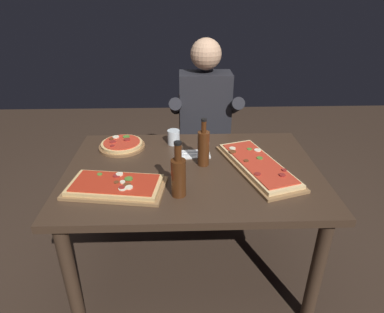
{
  "coord_description": "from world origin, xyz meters",
  "views": [
    {
      "loc": [
        -0.05,
        -1.61,
        1.65
      ],
      "look_at": [
        0.0,
        0.05,
        0.79
      ],
      "focal_mm": 31.12,
      "sensor_mm": 36.0,
      "label": 1
    }
  ],
  "objects": [
    {
      "name": "tumbler_near_camera",
      "position": [
        -0.11,
        0.33,
        0.78
      ],
      "size": [
        0.08,
        0.08,
        0.09
      ],
      "color": "silver",
      "rests_on": "dining_table"
    },
    {
      "name": "diner_chair",
      "position": [
        0.12,
        0.86,
        0.49
      ],
      "size": [
        0.44,
        0.44,
        0.87
      ],
      "color": "#3D2B1E",
      "rests_on": "ground_plane"
    },
    {
      "name": "oil_bottle_amber",
      "position": [
        0.06,
        0.05,
        0.85
      ],
      "size": [
        0.07,
        0.07,
        0.28
      ],
      "color": "#47230F",
      "rests_on": "dining_table"
    },
    {
      "name": "ground_plane",
      "position": [
        0.0,
        0.0,
        0.0
      ],
      "size": [
        6.4,
        6.4,
        0.0
      ],
      "primitive_type": "plane",
      "color": "#38281E"
    },
    {
      "name": "pizza_rectangular_left",
      "position": [
        0.36,
        -0.01,
        0.76
      ],
      "size": [
        0.42,
        0.66,
        0.05
      ],
      "color": "olive",
      "rests_on": "dining_table"
    },
    {
      "name": "pizza_round_far",
      "position": [
        -0.43,
        0.28,
        0.76
      ],
      "size": [
        0.28,
        0.28,
        0.05
      ],
      "color": "brown",
      "rests_on": "dining_table"
    },
    {
      "name": "wine_bottle_dark",
      "position": [
        -0.07,
        -0.26,
        0.85
      ],
      "size": [
        0.07,
        0.07,
        0.28
      ],
      "color": "#47230F",
      "rests_on": "dining_table"
    },
    {
      "name": "seated_diner",
      "position": [
        0.12,
        0.74,
        0.74
      ],
      "size": [
        0.53,
        0.41,
        1.33
      ],
      "color": "#23232D",
      "rests_on": "ground_plane"
    },
    {
      "name": "napkin_cutlery_set",
      "position": [
        0.02,
        0.17,
        0.74
      ],
      "size": [
        0.19,
        0.12,
        0.01
      ],
      "color": "white",
      "rests_on": "dining_table"
    },
    {
      "name": "dining_table",
      "position": [
        0.0,
        0.0,
        0.64
      ],
      "size": [
        1.4,
        0.96,
        0.74
      ],
      "color": "#3D2B1E",
      "rests_on": "ground_plane"
    },
    {
      "name": "pizza_rectangular_front",
      "position": [
        -0.39,
        -0.2,
        0.76
      ],
      "size": [
        0.52,
        0.32,
        0.05
      ],
      "color": "olive",
      "rests_on": "dining_table"
    }
  ]
}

